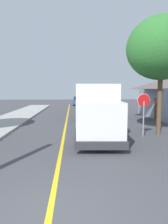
# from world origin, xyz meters

# --- Properties ---
(ground_plane) EXTENTS (120.00, 120.00, 0.00)m
(ground_plane) POSITION_xyz_m (0.00, 0.00, 0.00)
(ground_plane) COLOR #424247
(centre_line_yellow) EXTENTS (0.16, 56.00, 0.01)m
(centre_line_yellow) POSITION_xyz_m (0.00, 10.00, 0.00)
(centre_line_yellow) COLOR gold
(centre_line_yellow) RESTS_ON ground
(box_truck) EXTENTS (2.79, 7.30, 3.20)m
(box_truck) POSITION_xyz_m (2.04, 8.36, 1.77)
(box_truck) COLOR silver
(box_truck) RESTS_ON ground
(parked_car_near) EXTENTS (1.97, 4.47, 1.67)m
(parked_car_near) POSITION_xyz_m (2.02, 15.68, 0.79)
(parked_car_near) COLOR black
(parked_car_near) RESTS_ON ground
(parked_car_mid) EXTENTS (1.86, 4.42, 1.67)m
(parked_car_mid) POSITION_xyz_m (2.45, 22.21, 0.79)
(parked_car_mid) COLOR maroon
(parked_car_mid) RESTS_ON ground
(parked_car_far) EXTENTS (1.86, 4.42, 1.67)m
(parked_car_far) POSITION_xyz_m (2.04, 29.52, 0.79)
(parked_car_far) COLOR #B7B7BC
(parked_car_far) RESTS_ON ground
(parked_car_furthest) EXTENTS (1.83, 4.41, 1.67)m
(parked_car_furthest) POSITION_xyz_m (1.63, 35.03, 0.79)
(parked_car_furthest) COLOR #2D4793
(parked_car_furthest) RESTS_ON ground
(stop_sign) EXTENTS (0.80, 0.10, 2.65)m
(stop_sign) POSITION_xyz_m (4.92, 7.94, 1.86)
(stop_sign) COLOR gray
(stop_sign) RESTS_ON ground
(street_tree_far_side) EXTENTS (4.40, 4.40, 7.47)m
(street_tree_far_side) POSITION_xyz_m (6.17, 8.57, 5.47)
(street_tree_far_side) COLOR brown
(street_tree_far_side) RESTS_ON ground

